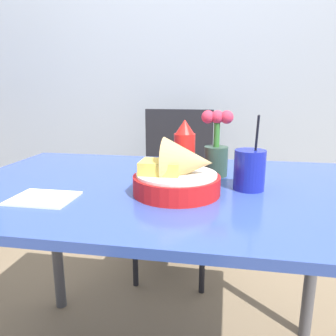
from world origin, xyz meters
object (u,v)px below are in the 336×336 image
object	(u,v)px
chair_far_window	(177,177)
food_basket	(180,174)
drink_cup	(249,171)
flower_vase	(216,148)
ketchup_bottle	(184,149)

from	to	relation	value
chair_far_window	food_basket	bearing A→B (deg)	-80.85
drink_cup	flower_vase	size ratio (longest dim) A/B	1.00
ketchup_bottle	drink_cup	size ratio (longest dim) A/B	0.86
food_basket	chair_far_window	bearing A→B (deg)	99.15
ketchup_bottle	drink_cup	xyz separation A→B (m)	(0.21, -0.13, -0.04)
drink_cup	flower_vase	world-z (taller)	same
drink_cup	flower_vase	xyz separation A→B (m)	(-0.10, 0.15, 0.04)
chair_far_window	food_basket	size ratio (longest dim) A/B	3.80
food_basket	ketchup_bottle	world-z (taller)	ketchup_bottle
food_basket	ketchup_bottle	size ratio (longest dim) A/B	1.29
drink_cup	flower_vase	bearing A→B (deg)	125.20
ketchup_bottle	flower_vase	size ratio (longest dim) A/B	0.86
drink_cup	ketchup_bottle	bearing A→B (deg)	148.48
chair_far_window	flower_vase	bearing A→B (deg)	-71.39
chair_far_window	ketchup_bottle	size ratio (longest dim) A/B	4.90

